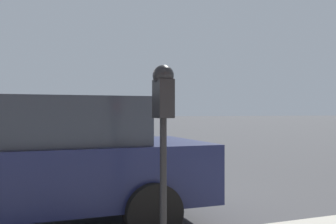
# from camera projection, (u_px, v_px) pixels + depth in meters

# --- Properties ---
(ground_plane) EXTENTS (220.00, 220.00, 0.00)m
(ground_plane) POSITION_uv_depth(u_px,v_px,m) (69.00, 208.00, 5.73)
(ground_plane) COLOR #424244
(parking_meter) EXTENTS (0.21, 0.19, 1.66)m
(parking_meter) POSITION_uv_depth(u_px,v_px,m) (163.00, 109.00, 3.45)
(parking_meter) COLOR black
(parking_meter) RESTS_ON sidewalk
(car_navy) EXTENTS (2.03, 4.67, 1.59)m
(car_navy) POSITION_uv_depth(u_px,v_px,m) (17.00, 161.00, 4.60)
(car_navy) COLOR #14193D
(car_navy) RESTS_ON ground_plane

